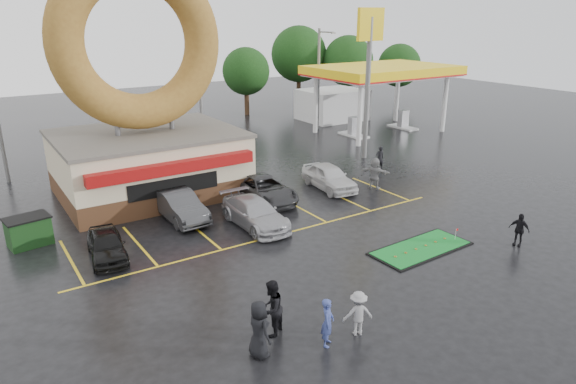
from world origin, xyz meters
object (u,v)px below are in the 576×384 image
dumpster (29,232)px  car_dgrey (179,205)px  shell_sign (369,56)px  person_blue (328,322)px  streetlight_mid (201,88)px  gas_station (360,87)px  streetlight_right (319,77)px  person_cameraman (519,230)px  donut_shop (145,119)px  car_black (106,245)px  car_grey (264,189)px  car_silver (255,213)px  putting_green (421,248)px  car_white (329,177)px

dumpster → car_dgrey: bearing=-15.0°
shell_sign → person_blue: 24.32m
dumpster → streetlight_mid: bearing=31.7°
gas_station → streetlight_right: bearing=166.3°
car_dgrey → person_cameraman: (11.92, -11.63, 0.04)m
donut_shop → person_cameraman: donut_shop is taller
car_black → dumpster: size_ratio=2.06×
person_blue → donut_shop: bearing=44.6°
car_black → dumpster: bearing=135.8°
car_dgrey → car_grey: size_ratio=0.90×
streetlight_right → person_cameraman: 26.85m
car_dgrey → person_cameraman: bearing=-46.5°
streetlight_mid → car_silver: 16.96m
car_grey → gas_station: bearing=38.7°
gas_station → car_dgrey: gas_station is taller
streetlight_right → streetlight_mid: bearing=-175.2°
car_black → donut_shop: bearing=66.5°
person_cameraman → car_grey: bearing=-165.5°
car_black → dumpster: 4.28m
putting_green → streetlight_mid: bearing=91.8°
gas_station → person_cameraman: 27.18m
car_dgrey → car_silver: (2.86, -2.97, -0.06)m
car_grey → putting_green: 9.89m
car_grey → putting_green: bearing=-71.0°
person_blue → putting_green: (7.94, 3.38, -0.80)m
person_cameraman → dumpster: (-18.95, 12.39, -0.14)m
shell_sign → gas_station: bearing=51.9°
streetlight_mid → streetlight_right: size_ratio=1.00×
car_dgrey → car_white: size_ratio=1.02×
gas_station → car_white: gas_station is taller
dumpster → putting_green: size_ratio=0.36×
streetlight_right → car_grey: streetlight_right is taller
car_grey → streetlight_mid: bearing=84.1°
streetlight_right → person_cameraman: size_ratio=5.72×
car_grey → dumpster: (-12.18, 0.77, -0.05)m
car_silver → dumpster: bearing=159.0°
car_black → car_dgrey: size_ratio=0.81×
car_silver → person_blue: 10.32m
car_grey → shell_sign: bearing=23.0°
car_dgrey → car_white: bearing=-4.2°
streetlight_mid → car_white: (2.38, -13.25, -4.02)m
car_black → putting_green: bearing=-21.7°
shell_sign → car_white: size_ratio=2.37×
shell_sign → car_black: shell_sign is taller
car_dgrey → person_cameraman: size_ratio=2.89×
car_black → person_blue: bearing=-59.6°
donut_shop → person_blue: (-0.25, -17.83, -3.63)m
car_silver → person_blue: size_ratio=2.86×
donut_shop → person_blue: bearing=-90.8°
person_cameraman → gas_station: bearing=139.6°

